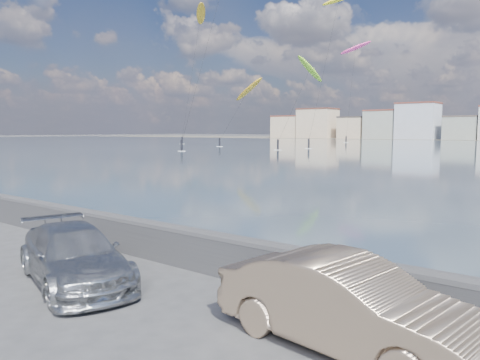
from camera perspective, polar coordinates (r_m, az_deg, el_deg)
name	(u,v)px	position (r m, az deg, el deg)	size (l,w,h in m)	color
ground	(89,293)	(10.89, -17.88, -13.03)	(700.00, 700.00, 0.00)	#333335
seawall	(179,243)	(12.36, -7.45, -7.68)	(400.00, 0.36, 1.08)	#28282B
car_silver	(74,255)	(11.50, -19.57, -8.66)	(1.83, 4.51, 1.31)	#A4A7AB
car_champagne	(347,304)	(7.92, 12.95, -14.57)	(1.56, 4.47, 1.47)	tan
kitesurfer_5	(355,49)	(153.89, 13.90, 15.28)	(9.53, 16.56, 31.55)	#E5338C
kitesurfer_7	(201,16)	(133.00, -4.82, 19.35)	(7.40, 12.28, 37.26)	#BF8C19
kitesurfer_11	(310,70)	(98.81, 8.50, 13.12)	(4.67, 19.79, 19.01)	#8CD826
kitesurfer_12	(248,90)	(107.35, 1.03, 10.91)	(9.63, 10.35, 15.84)	#BF8C19
kitesurfer_14	(338,3)	(105.70, 11.90, 20.41)	(6.78, 16.10, 32.39)	yellow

